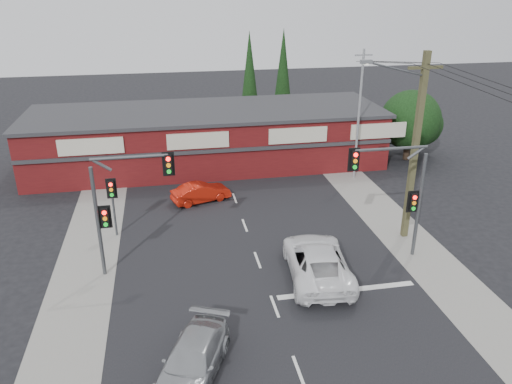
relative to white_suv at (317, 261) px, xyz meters
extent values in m
plane|color=black|center=(-2.51, 0.05, -0.82)|extent=(120.00, 120.00, 0.00)
cube|color=black|center=(-2.51, 5.05, -0.82)|extent=(14.00, 70.00, 0.01)
cube|color=gray|center=(-11.01, 5.05, -0.81)|extent=(3.00, 70.00, 0.02)
cube|color=gray|center=(5.99, 5.05, -0.81)|extent=(3.00, 70.00, 0.02)
cube|color=silver|center=(0.99, -1.45, -0.81)|extent=(6.50, 0.35, 0.01)
imported|color=white|center=(0.00, 0.00, 0.00)|extent=(3.35, 6.18, 1.64)
imported|color=#A7AAAC|center=(-6.28, -5.50, -0.15)|extent=(3.54, 5.00, 1.34)
imported|color=#B81A0B|center=(-4.69, 9.85, -0.21)|extent=(3.96, 2.38, 1.23)
cube|color=silver|center=(-2.51, -6.01, -0.81)|extent=(0.12, 1.60, 0.01)
cube|color=silver|center=(-2.51, -2.03, -0.81)|extent=(0.12, 1.60, 0.01)
cube|color=silver|center=(-2.51, 1.95, -0.81)|extent=(0.12, 1.60, 0.01)
cube|color=silver|center=(-2.51, 5.93, -0.81)|extent=(0.12, 1.60, 0.01)
cube|color=silver|center=(-2.51, 9.90, -0.81)|extent=(0.12, 1.60, 0.01)
cube|color=silver|center=(-2.51, 13.88, -0.81)|extent=(0.12, 1.60, 0.01)
cube|color=#4B0F10|center=(-3.51, 17.05, 1.18)|extent=(26.00, 8.00, 4.00)
cube|color=#2D2D30|center=(-3.51, 17.05, 3.28)|extent=(26.40, 8.40, 0.25)
cube|color=beige|center=(-11.51, 13.00, 2.28)|extent=(4.20, 0.12, 1.10)
cube|color=beige|center=(-4.51, 13.00, 2.28)|extent=(4.20, 0.12, 1.10)
cube|color=beige|center=(2.49, 13.00, 2.28)|extent=(4.20, 0.12, 1.10)
cube|color=beige|center=(8.49, 13.00, 2.28)|extent=(4.20, 0.12, 1.10)
cube|color=#2D2D30|center=(-3.51, 12.95, 1.48)|extent=(26.00, 0.15, 0.25)
cylinder|color=#2D2116|center=(11.99, 15.05, 0.08)|extent=(0.50, 0.50, 1.80)
sphere|color=black|center=(11.99, 15.05, 2.38)|extent=(4.60, 4.60, 4.60)
sphere|color=black|center=(13.49, 16.05, 1.68)|extent=(3.40, 3.40, 3.40)
sphere|color=black|center=(10.69, 16.45, 1.48)|extent=(2.80, 2.80, 2.80)
cylinder|color=#2D2116|center=(0.99, 24.05, 0.18)|extent=(0.24, 0.24, 2.00)
cone|color=black|center=(0.99, 24.05, 4.68)|extent=(1.80, 1.80, 7.50)
cylinder|color=#2D2116|center=(4.49, 26.05, 0.18)|extent=(0.24, 0.24, 2.00)
cone|color=black|center=(4.49, 26.05, 4.68)|extent=(1.80, 1.80, 7.50)
cylinder|color=#47494C|center=(-10.01, 2.05, 1.93)|extent=(0.18, 0.18, 5.50)
cylinder|color=#47494C|center=(-8.31, 2.05, 5.03)|extent=(3.40, 0.14, 0.14)
cylinder|color=#47494C|center=(-9.50, 2.05, 4.73)|extent=(0.82, 0.14, 0.63)
cube|color=black|center=(-6.61, 2.05, 4.58)|extent=(0.32, 0.22, 0.95)
cube|color=black|center=(-6.61, 2.12, 4.58)|extent=(0.55, 0.04, 1.15)
cylinder|color=#FF0C07|center=(-6.61, 1.92, 4.88)|extent=(0.20, 0.06, 0.20)
cylinder|color=orange|center=(-6.61, 1.92, 4.58)|extent=(0.20, 0.06, 0.20)
cylinder|color=#0CE526|center=(-6.61, 1.92, 4.28)|extent=(0.20, 0.06, 0.20)
cube|color=black|center=(-9.66, 2.05, 2.18)|extent=(0.32, 0.22, 0.95)
cube|color=black|center=(-9.66, 2.12, 2.18)|extent=(0.55, 0.04, 1.15)
cylinder|color=#FF0C07|center=(-9.66, 1.92, 2.48)|extent=(0.20, 0.06, 0.20)
cylinder|color=orange|center=(-9.66, 1.92, 2.18)|extent=(0.20, 0.06, 0.20)
cylinder|color=#0CE526|center=(-9.66, 1.92, 1.88)|extent=(0.20, 0.06, 0.20)
cylinder|color=#47494C|center=(5.49, 1.05, 1.93)|extent=(0.18, 0.18, 5.50)
cylinder|color=#47494C|center=(3.69, 1.05, 5.03)|extent=(3.60, 0.14, 0.14)
cylinder|color=#47494C|center=(4.95, 1.05, 4.73)|extent=(0.82, 0.14, 0.63)
cube|color=black|center=(1.89, 1.05, 4.58)|extent=(0.32, 0.22, 0.95)
cube|color=black|center=(1.89, 1.12, 4.58)|extent=(0.55, 0.04, 1.15)
cylinder|color=#FF0C07|center=(1.89, 0.92, 4.88)|extent=(0.20, 0.06, 0.20)
cylinder|color=orange|center=(1.89, 0.92, 4.58)|extent=(0.20, 0.06, 0.20)
cylinder|color=#0CE526|center=(1.89, 0.92, 4.28)|extent=(0.20, 0.06, 0.20)
cube|color=black|center=(5.14, 1.05, 2.18)|extent=(0.32, 0.22, 0.95)
cube|color=black|center=(5.14, 1.12, 2.18)|extent=(0.55, 0.04, 1.15)
cylinder|color=#FF0C07|center=(5.14, 0.92, 2.48)|extent=(0.20, 0.06, 0.20)
cylinder|color=orange|center=(5.14, 0.92, 2.18)|extent=(0.20, 0.06, 0.20)
cylinder|color=#0CE526|center=(5.14, 0.92, 1.88)|extent=(0.20, 0.06, 0.20)
cylinder|color=#47494C|center=(-9.71, 6.05, 0.68)|extent=(0.12, 0.12, 3.00)
cube|color=black|center=(-9.71, 6.05, 1.98)|extent=(0.32, 0.22, 0.95)
cube|color=black|center=(-9.71, 6.12, 1.98)|extent=(0.55, 0.04, 1.15)
cylinder|color=#FF0C07|center=(-9.71, 5.92, 2.28)|extent=(0.20, 0.06, 0.20)
cylinder|color=orange|center=(-9.71, 5.92, 1.98)|extent=(0.20, 0.06, 0.20)
cylinder|color=#0CE526|center=(-9.71, 5.92, 1.68)|extent=(0.20, 0.06, 0.20)
cube|color=#4D4A2B|center=(5.99, 3.05, 4.18)|extent=(0.30, 0.30, 10.00)
cube|color=#4D4A2B|center=(5.99, 3.05, 8.38)|extent=(1.80, 0.14, 0.14)
cylinder|color=#47494C|center=(4.39, 2.90, 8.38)|extent=(3.23, 0.39, 0.89)
cube|color=slate|center=(2.79, 2.75, 8.78)|extent=(0.55, 0.25, 0.18)
cylinder|color=silver|center=(2.79, 2.75, 8.68)|extent=(0.28, 0.28, 0.05)
cylinder|color=gray|center=(6.49, 12.05, 3.68)|extent=(0.16, 0.16, 9.00)
cube|color=gray|center=(6.49, 12.05, 7.78)|extent=(1.20, 0.10, 0.10)
cylinder|color=black|center=(5.64, 7.55, 7.98)|extent=(0.73, 9.01, 1.22)
cylinder|color=black|center=(6.24, 7.55, 7.98)|extent=(0.52, 9.00, 1.22)
cylinder|color=black|center=(6.83, 7.55, 7.98)|extent=(0.31, 9.00, 1.22)
camera|label=1|loc=(-6.64, -19.60, 12.24)|focal=35.00mm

